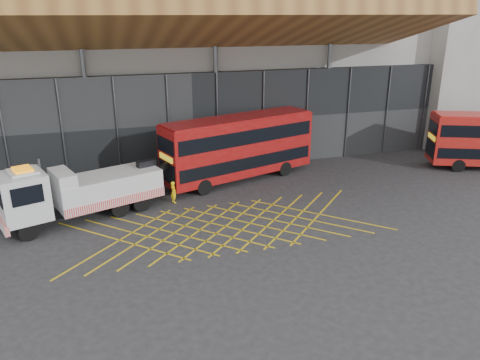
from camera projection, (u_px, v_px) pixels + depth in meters
name	position (u px, v px, depth m)	size (l,w,h in m)	color
ground_plane	(200.00, 230.00, 28.53)	(120.00, 120.00, 0.00)	#262629
road_markings	(225.00, 226.00, 28.96)	(19.96, 7.16, 0.01)	gold
construction_building	(175.00, 53.00, 42.58)	(55.00, 23.97, 18.00)	gray
east_building	(468.00, 38.00, 48.29)	(15.00, 12.00, 20.00)	gray
recovery_truck	(78.00, 191.00, 29.39)	(11.54, 5.94, 4.09)	black
bus_towed	(239.00, 145.00, 36.14)	(12.64, 6.41, 5.04)	maroon
worker	(173.00, 192.00, 32.38)	(0.56, 0.37, 1.54)	yellow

